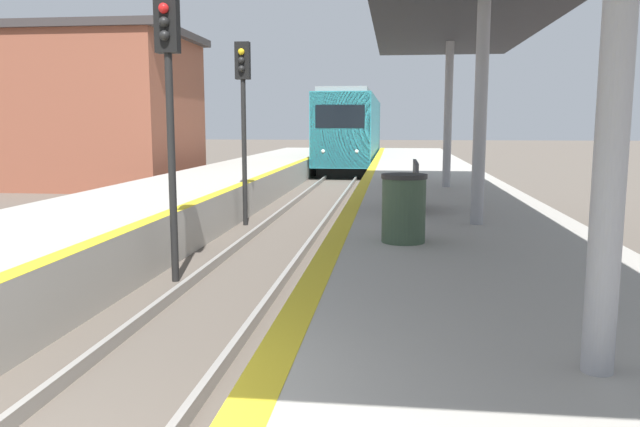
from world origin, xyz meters
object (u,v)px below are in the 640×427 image
(signal_mid, at_px, (243,99))
(bench, at_px, (409,184))
(trash_bin, at_px, (404,208))
(signal_near, at_px, (169,84))
(train, at_px, (353,131))

(signal_mid, bearing_deg, bench, -41.33)
(trash_bin, bearing_deg, signal_mid, 119.68)
(signal_near, distance_m, bench, 4.74)
(train, bearing_deg, signal_mid, -93.45)
(train, height_order, bench, train)
(train, height_order, trash_bin, train)
(signal_mid, height_order, trash_bin, signal_mid)
(signal_near, height_order, bench, signal_near)
(train, xyz_separation_m, signal_mid, (-1.29, -21.35, 1.01))
(trash_bin, bearing_deg, train, 95.27)
(signal_mid, bearing_deg, signal_near, -87.84)
(signal_near, bearing_deg, bench, 30.15)
(signal_near, height_order, signal_mid, same)
(train, distance_m, signal_mid, 21.41)
(trash_bin, height_order, bench, trash_bin)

